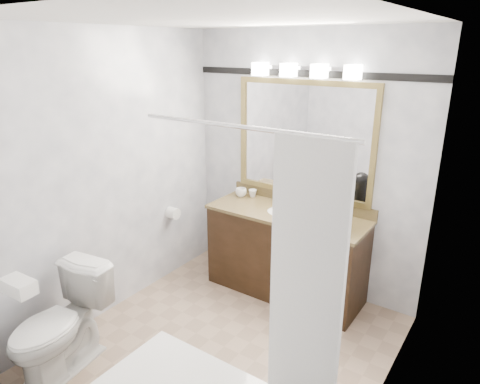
{
  "coord_description": "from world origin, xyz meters",
  "views": [
    {
      "loc": [
        1.75,
        -2.32,
        2.34
      ],
      "look_at": [
        -0.08,
        0.35,
        1.23
      ],
      "focal_mm": 32.0,
      "sensor_mm": 36.0,
      "label": 1
    }
  ],
  "objects": [
    {
      "name": "tissue_box",
      "position": [
        -0.84,
        -1.12,
        0.84
      ],
      "size": [
        0.24,
        0.14,
        0.1
      ],
      "primitive_type": "cube",
      "rotation": [
        0.0,
        0.0,
        0.05
      ],
      "color": "white",
      "rests_on": "toilet"
    },
    {
      "name": "room",
      "position": [
        0.0,
        0.0,
        1.25
      ],
      "size": [
        2.42,
        2.62,
        2.52
      ],
      "color": "tan",
      "rests_on": "ground"
    },
    {
      "name": "tp_roll",
      "position": [
        -1.14,
        0.66,
        0.7
      ],
      "size": [
        0.11,
        0.12,
        0.12
      ],
      "primitive_type": "cylinder",
      "rotation": [
        0.0,
        1.57,
        0.0
      ],
      "color": "white",
      "rests_on": "room"
    },
    {
      "name": "soap_bottle_a",
      "position": [
        -0.25,
        1.23,
        0.9
      ],
      "size": [
        0.05,
        0.05,
        0.09
      ],
      "primitive_type": "imported",
      "rotation": [
        0.0,
        0.0,
        -0.12
      ],
      "color": "white",
      "rests_on": "vanity"
    },
    {
      "name": "vanity_light_bar",
      "position": [
        0.0,
        1.23,
        2.13
      ],
      "size": [
        1.02,
        0.14,
        0.12
      ],
      "color": "silver",
      "rests_on": "room"
    },
    {
      "name": "soap_bar",
      "position": [
        0.13,
        1.13,
        0.86
      ],
      "size": [
        0.08,
        0.07,
        0.02
      ],
      "primitive_type": "cube",
      "rotation": [
        0.0,
        0.0,
        0.38
      ],
      "color": "beige",
      "rests_on": "vanity"
    },
    {
      "name": "soap_bottle_b",
      "position": [
        0.21,
        1.18,
        0.89
      ],
      "size": [
        0.06,
        0.06,
        0.08
      ],
      "primitive_type": "imported",
      "rotation": [
        0.0,
        0.0,
        0.01
      ],
      "color": "white",
      "rests_on": "vanity"
    },
    {
      "name": "vanity",
      "position": [
        0.0,
        1.02,
        0.44
      ],
      "size": [
        1.53,
        0.58,
        0.97
      ],
      "color": "black",
      "rests_on": "ground"
    },
    {
      "name": "mirror",
      "position": [
        0.0,
        1.28,
        1.5
      ],
      "size": [
        1.4,
        0.04,
        1.1
      ],
      "color": "olive",
      "rests_on": "room"
    },
    {
      "name": "cup_left",
      "position": [
        -0.61,
        1.14,
        0.89
      ],
      "size": [
        0.12,
        0.12,
        0.09
      ],
      "primitive_type": "imported",
      "rotation": [
        0.0,
        0.0,
        -0.12
      ],
      "color": "white",
      "rests_on": "vanity"
    },
    {
      "name": "cup_right",
      "position": [
        -0.51,
        1.2,
        0.89
      ],
      "size": [
        0.1,
        0.1,
        0.08
      ],
      "primitive_type": "imported",
      "rotation": [
        0.0,
        0.0,
        0.31
      ],
      "color": "white",
      "rests_on": "vanity"
    },
    {
      "name": "accent_stripe",
      "position": [
        0.0,
        1.29,
        2.1
      ],
      "size": [
        2.4,
        0.01,
        0.06
      ],
      "primitive_type": "cube",
      "color": "black",
      "rests_on": "room"
    },
    {
      "name": "coffee_maker",
      "position": [
        0.5,
        1.0,
        1.03
      ],
      "size": [
        0.18,
        0.23,
        0.35
      ],
      "rotation": [
        0.0,
        0.0,
        -0.04
      ],
      "color": "black",
      "rests_on": "vanity"
    },
    {
      "name": "toilet",
      "position": [
        -0.84,
        -0.89,
        0.4
      ],
      "size": [
        0.55,
        0.83,
        0.79
      ],
      "primitive_type": "imported",
      "rotation": [
        0.0,
        0.0,
        0.14
      ],
      "color": "white",
      "rests_on": "ground"
    }
  ]
}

